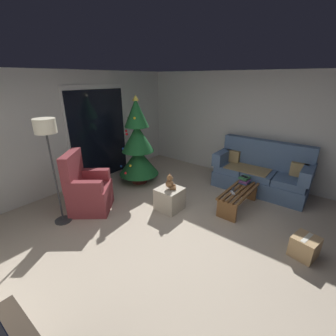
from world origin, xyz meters
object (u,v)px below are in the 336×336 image
Objects in this scene: couch at (260,173)px; armchair at (87,190)px; cell_phone at (244,177)px; floor_lamp at (47,137)px; coffee_table at (238,196)px; remote_silver at (233,193)px; ottoman at (170,199)px; teddy_bear_chestnut at (170,183)px; cardboard_box_taped_mid_floor at (305,247)px; christmas_tree at (138,146)px; book_stack at (245,180)px; remote_graphite at (233,190)px.

armchair is (-2.85, 2.22, 0.00)m from couch.
floor_lamp is (-2.72, 2.13, 1.00)m from cell_phone.
coffee_table is 0.24m from remote_silver.
ottoman is 1.54× the size of teddy_bear_chestnut.
teddy_bear_chestnut reaches higher than cardboard_box_taped_mid_floor.
couch reaches higher than cardboard_box_taped_mid_floor.
remote_silver is 0.08× the size of christmas_tree.
coffee_table is at bearing -81.74° from christmas_tree.
couch is 7.43× the size of book_stack.
couch is 3.61m from armchair.
coffee_table is 2.50× the size of ottoman.
couch is at bearing 35.53° from cardboard_box_taped_mid_floor.
floor_lamp is at bearing 141.14° from teddy_bear_chestnut.
remote_graphite is 0.35× the size of ottoman.
book_stack is 1.54m from teddy_bear_chestnut.
remote_graphite is at bearing 172.50° from couch.
armchair reaches higher than book_stack.
cell_phone is 3.60m from floor_lamp.
floor_lamp is (-2.14, 2.15, 1.12)m from remote_silver.
couch is 1.23m from remote_silver.
cell_phone is (0.01, 0.02, 0.07)m from book_stack.
book_stack is at bearing -117.75° from remote_graphite.
ottoman is 2.25m from cardboard_box_taped_mid_floor.
ottoman is (0.97, -1.17, -0.19)m from armchair.
remote_silver is (-0.13, -0.05, 0.00)m from remote_graphite.
cardboard_box_taped_mid_floor is at bearing -71.01° from armchair.
cell_phone is (-0.64, 0.12, 0.10)m from couch.
book_stack is at bearing -115.53° from cell_phone.
floor_lamp is 6.25× the size of teddy_bear_chestnut.
floor_lamp is (-2.33, 2.20, 1.25)m from coffee_table.
teddy_bear_chestnut is 2.28m from cardboard_box_taped_mid_floor.
cell_phone is at bearing -43.59° from armchair.
book_stack is 0.67× the size of cardboard_box_taped_mid_floor.
ottoman is at bearing -11.67° from remote_silver.
remote_silver is 2.34m from christmas_tree.
book_stack reaches higher than ottoman.
floor_lamp is (-3.36, 2.25, 1.11)m from couch.
cardboard_box_taped_mid_floor is (-1.02, -1.29, -0.28)m from book_stack.
remote_silver is 1.17m from ottoman.
cardboard_box_taped_mid_floor is at bearing -144.47° from couch.
book_stack is at bearing 51.72° from cardboard_box_taped_mid_floor.
couch is 2.78m from christmas_tree.
floor_lamp is 4.55× the size of cardboard_box_taped_mid_floor.
couch is 0.66m from book_stack.
remote_silver is (-0.19, 0.05, 0.13)m from coffee_table.
ottoman reaches higher than remote_graphite.
remote_graphite is at bearing 173.80° from book_stack.
book_stack is 0.23× the size of armchair.
coffee_table is at bearing -50.12° from armchair.
ottoman is at bearing 95.12° from cardboard_box_taped_mid_floor.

